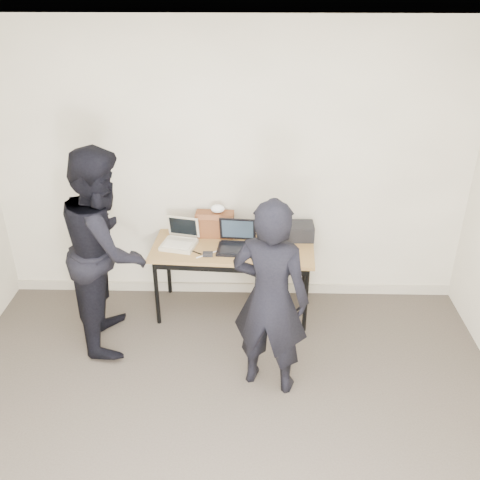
{
  "coord_description": "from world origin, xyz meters",
  "views": [
    {
      "loc": [
        0.2,
        -2.44,
        3.12
      ],
      "look_at": [
        0.1,
        1.6,
        0.95
      ],
      "focal_mm": 40.0,
      "sensor_mm": 36.0,
      "label": 1
    }
  ],
  "objects_px": {
    "person_typist": "(270,299)",
    "person_observer": "(106,249)",
    "laptop_center": "(236,242)",
    "laptop_right": "(278,234)",
    "equipment_box": "(300,231)",
    "laptop_beige": "(180,240)",
    "desk": "(233,253)",
    "leather_satchel": "(215,224)"
  },
  "relations": [
    {
      "from": "laptop_center",
      "to": "person_observer",
      "type": "relative_size",
      "value": 0.2
    },
    {
      "from": "laptop_center",
      "to": "equipment_box",
      "type": "height_order",
      "value": "laptop_center"
    },
    {
      "from": "equipment_box",
      "to": "laptop_right",
      "type": "bearing_deg",
      "value": -178.93
    },
    {
      "from": "laptop_right",
      "to": "equipment_box",
      "type": "bearing_deg",
      "value": -36.18
    },
    {
      "from": "laptop_beige",
      "to": "laptop_right",
      "type": "relative_size",
      "value": 0.92
    },
    {
      "from": "laptop_center",
      "to": "person_observer",
      "type": "distance_m",
      "value": 1.17
    },
    {
      "from": "desk",
      "to": "person_typist",
      "type": "xyz_separation_m",
      "value": [
        0.32,
        -0.99,
        0.16
      ]
    },
    {
      "from": "leather_satchel",
      "to": "equipment_box",
      "type": "distance_m",
      "value": 0.81
    },
    {
      "from": "laptop_center",
      "to": "leather_satchel",
      "type": "xyz_separation_m",
      "value": [
        -0.21,
        0.24,
        0.07
      ]
    },
    {
      "from": "equipment_box",
      "to": "person_observer",
      "type": "distance_m",
      "value": 1.8
    },
    {
      "from": "laptop_center",
      "to": "desk",
      "type": "bearing_deg",
      "value": 168.82
    },
    {
      "from": "leather_satchel",
      "to": "person_observer",
      "type": "relative_size",
      "value": 0.2
    },
    {
      "from": "laptop_right",
      "to": "person_typist",
      "type": "xyz_separation_m",
      "value": [
        -0.11,
        -1.18,
        0.06
      ]
    },
    {
      "from": "person_typist",
      "to": "person_observer",
      "type": "height_order",
      "value": "person_observer"
    },
    {
      "from": "equipment_box",
      "to": "leather_satchel",
      "type": "bearing_deg",
      "value": 177.48
    },
    {
      "from": "laptop_right",
      "to": "equipment_box",
      "type": "height_order",
      "value": "laptop_right"
    },
    {
      "from": "laptop_right",
      "to": "person_typist",
      "type": "height_order",
      "value": "person_typist"
    },
    {
      "from": "leather_satchel",
      "to": "equipment_box",
      "type": "relative_size",
      "value": 1.41
    },
    {
      "from": "desk",
      "to": "person_observer",
      "type": "height_order",
      "value": "person_observer"
    },
    {
      "from": "laptop_beige",
      "to": "leather_satchel",
      "type": "xyz_separation_m",
      "value": [
        0.32,
        0.2,
        0.08
      ]
    },
    {
      "from": "laptop_right",
      "to": "equipment_box",
      "type": "distance_m",
      "value": 0.2
    },
    {
      "from": "person_observer",
      "to": "laptop_center",
      "type": "bearing_deg",
      "value": -79.03
    },
    {
      "from": "desk",
      "to": "leather_satchel",
      "type": "relative_size",
      "value": 4.18
    },
    {
      "from": "desk",
      "to": "equipment_box",
      "type": "xyz_separation_m",
      "value": [
        0.63,
        0.19,
        0.13
      ]
    },
    {
      "from": "laptop_beige",
      "to": "laptop_center",
      "type": "xyz_separation_m",
      "value": [
        0.53,
        -0.04,
        0.01
      ]
    },
    {
      "from": "laptop_beige",
      "to": "laptop_right",
      "type": "bearing_deg",
      "value": 22.31
    },
    {
      "from": "person_typist",
      "to": "person_observer",
      "type": "xyz_separation_m",
      "value": [
        -1.39,
        0.6,
        0.08
      ]
    },
    {
      "from": "laptop_right",
      "to": "person_observer",
      "type": "height_order",
      "value": "person_observer"
    },
    {
      "from": "desk",
      "to": "laptop_right",
      "type": "distance_m",
      "value": 0.48
    },
    {
      "from": "laptop_beige",
      "to": "equipment_box",
      "type": "height_order",
      "value": "laptop_beige"
    },
    {
      "from": "laptop_center",
      "to": "person_typist",
      "type": "bearing_deg",
      "value": -69.35
    },
    {
      "from": "desk",
      "to": "laptop_center",
      "type": "relative_size",
      "value": 4.24
    },
    {
      "from": "leather_satchel",
      "to": "equipment_box",
      "type": "xyz_separation_m",
      "value": [
        0.81,
        -0.04,
        -0.05
      ]
    },
    {
      "from": "desk",
      "to": "laptop_right",
      "type": "relative_size",
      "value": 3.92
    },
    {
      "from": "laptop_center",
      "to": "person_typist",
      "type": "xyz_separation_m",
      "value": [
        0.28,
        -0.98,
        0.05
      ]
    },
    {
      "from": "laptop_right",
      "to": "laptop_center",
      "type": "bearing_deg",
      "value": 169.44
    },
    {
      "from": "laptop_beige",
      "to": "person_observer",
      "type": "height_order",
      "value": "person_observer"
    },
    {
      "from": "laptop_beige",
      "to": "person_observer",
      "type": "bearing_deg",
      "value": -131.34
    },
    {
      "from": "laptop_right",
      "to": "person_typist",
      "type": "distance_m",
      "value": 1.18
    },
    {
      "from": "laptop_beige",
      "to": "laptop_right",
      "type": "height_order",
      "value": "laptop_beige"
    },
    {
      "from": "desk",
      "to": "laptop_right",
      "type": "bearing_deg",
      "value": 27.2
    },
    {
      "from": "desk",
      "to": "equipment_box",
      "type": "bearing_deg",
      "value": 20.4
    }
  ]
}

